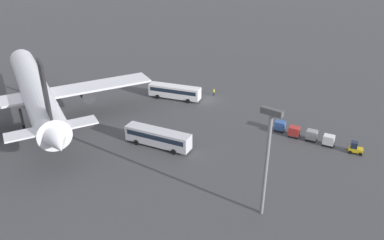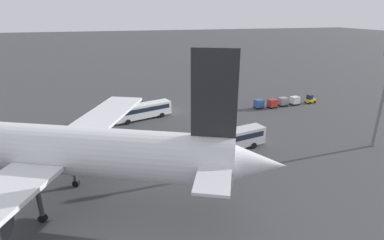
# 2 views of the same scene
# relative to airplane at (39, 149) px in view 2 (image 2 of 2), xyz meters

# --- Properties ---
(ground_plane) EXTENTS (600.00, 600.00, 0.00)m
(ground_plane) POSITION_rel_airplane_xyz_m (-20.56, -31.28, -6.86)
(ground_plane) COLOR #424244
(airplane) EXTENTS (51.14, 44.55, 18.25)m
(airplane) POSITION_rel_airplane_xyz_m (0.00, 0.00, 0.00)
(airplane) COLOR silver
(airplane) RESTS_ON ground
(shuttle_bus_near) EXTENTS (12.52, 6.33, 3.19)m
(shuttle_bus_near) POSITION_rel_airplane_xyz_m (-14.17, -26.18, -4.94)
(shuttle_bus_near) COLOR white
(shuttle_bus_near) RESTS_ON ground
(shuttle_bus_far) EXTENTS (12.80, 5.20, 3.26)m
(shuttle_bus_far) POSITION_rel_airplane_xyz_m (-26.05, -7.37, -4.91)
(shuttle_bus_far) COLOR silver
(shuttle_bus_far) RESTS_ON ground
(baggage_tug) EXTENTS (2.66, 2.17, 2.10)m
(baggage_tug) POSITION_rel_airplane_xyz_m (-55.14, -26.89, -5.92)
(baggage_tug) COLOR gold
(baggage_tug) RESTS_ON ground
(worker_person) EXTENTS (0.38, 0.38, 1.74)m
(worker_person) POSITION_rel_airplane_xyz_m (-20.34, -33.42, -5.99)
(worker_person) COLOR #1E1E2D
(worker_person) RESTS_ON ground
(cargo_cart_white) EXTENTS (2.24, 1.98, 2.06)m
(cargo_cart_white) POSITION_rel_airplane_xyz_m (-50.54, -26.47, -5.67)
(cargo_cart_white) COLOR #38383D
(cargo_cart_white) RESTS_ON ground
(cargo_cart_grey) EXTENTS (2.24, 1.98, 2.06)m
(cargo_cart_grey) POSITION_rel_airplane_xyz_m (-47.35, -26.46, -5.67)
(cargo_cart_grey) COLOR #38383D
(cargo_cart_grey) RESTS_ON ground
(cargo_cart_red) EXTENTS (2.24, 1.98, 2.06)m
(cargo_cart_red) POSITION_rel_airplane_xyz_m (-44.16, -25.79, -5.67)
(cargo_cart_red) COLOR #38383D
(cargo_cart_red) RESTS_ON ground
(cargo_cart_blue) EXTENTS (2.24, 1.98, 2.06)m
(cargo_cart_blue) POSITION_rel_airplane_xyz_m (-40.97, -26.33, -5.67)
(cargo_cart_blue) COLOR #38383D
(cargo_cart_blue) RESTS_ON ground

